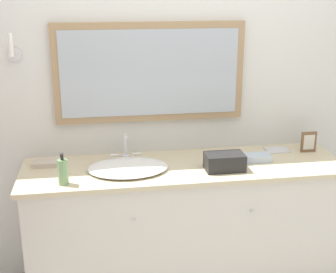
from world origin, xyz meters
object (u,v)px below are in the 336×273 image
object	(u,v)px
appliance_box	(225,162)
soap_bottle	(63,172)
picture_frame	(309,142)
sink_basin	(128,167)

from	to	relation	value
appliance_box	soap_bottle	bearing A→B (deg)	-175.94
soap_bottle	picture_frame	world-z (taller)	soap_bottle
sink_basin	appliance_box	distance (m)	0.61
soap_bottle	sink_basin	bearing A→B (deg)	23.35
sink_basin	soap_bottle	world-z (taller)	soap_bottle
sink_basin	soap_bottle	xyz separation A→B (m)	(-0.39, -0.17, 0.06)
appliance_box	picture_frame	world-z (taller)	picture_frame
sink_basin	appliance_box	world-z (taller)	sink_basin
appliance_box	picture_frame	bearing A→B (deg)	19.29
soap_bottle	appliance_box	xyz separation A→B (m)	(0.99, 0.07, -0.03)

